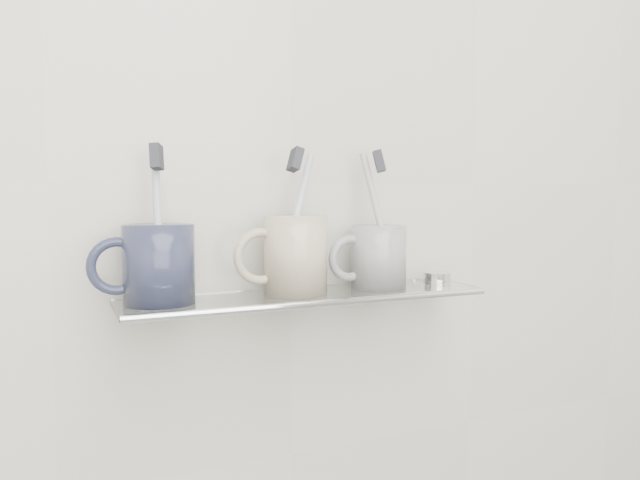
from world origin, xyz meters
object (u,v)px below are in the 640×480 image
shelf_glass (307,296)px  mug_center (296,255)px  mug_right (378,257)px  mug_left (159,264)px

shelf_glass → mug_center: size_ratio=4.71×
shelf_glass → mug_right: mug_right is taller
shelf_glass → mug_left: (-0.20, 0.00, 0.05)m
mug_center → mug_right: mug_center is taller
mug_left → mug_right: bearing=9.6°
mug_right → mug_center: bearing=-170.7°
mug_left → mug_right: mug_left is taller
shelf_glass → mug_right: size_ratio=5.60×
mug_left → shelf_glass: bearing=8.2°
shelf_glass → mug_right: (0.11, 0.00, 0.05)m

